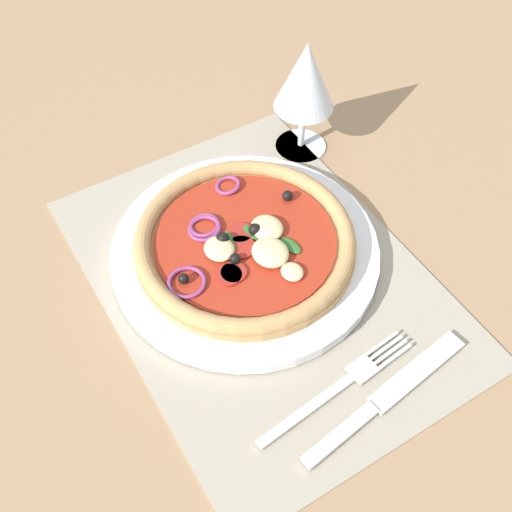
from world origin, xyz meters
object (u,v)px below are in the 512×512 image
object	(u,v)px
pizza	(243,242)
fork	(344,383)
plate	(244,252)
knife	(388,396)
wine_glass	(305,79)

from	to	relation	value
pizza	fork	bearing A→B (deg)	0.77
fork	plate	bearing A→B (deg)	84.94
knife	plate	bearing A→B (deg)	90.18
plate	knife	distance (cm)	21.40
fork	knife	size ratio (longest dim) A/B	0.90
pizza	knife	world-z (taller)	pizza
knife	wine_glass	xyz separation A→B (cm)	(-33.10, 12.54, 9.58)
plate	wine_glass	xyz separation A→B (cm)	(-11.90, 15.46, 9.13)
plate	fork	world-z (taller)	plate
pizza	fork	world-z (taller)	pizza
plate	fork	size ratio (longest dim) A/B	1.60
fork	pizza	bearing A→B (deg)	85.02
knife	wine_glass	distance (cm)	36.67
fork	wine_glass	size ratio (longest dim) A/B	1.21
plate	pizza	size ratio (longest dim) A/B	1.22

